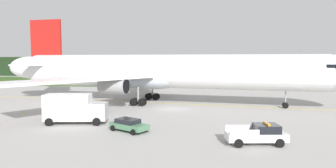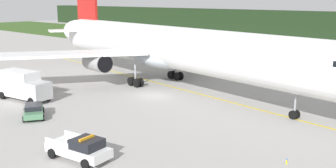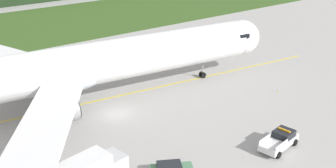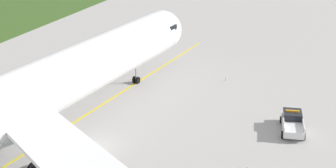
% 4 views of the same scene
% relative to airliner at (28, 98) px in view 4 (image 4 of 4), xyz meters
% --- Properties ---
extents(ground, '(320.00, 320.00, 0.00)m').
position_rel_airliner_xyz_m(ground, '(2.21, -5.34, -5.32)').
color(ground, '#A19E9B').
extents(taxiway_centerline_main, '(79.63, 10.05, 0.01)m').
position_rel_airliner_xyz_m(taxiway_centerline_main, '(0.53, -0.07, -5.31)').
color(taxiway_centerline_main, yellow).
rests_on(taxiway_centerline_main, ground).
extents(airliner, '(60.60, 47.79, 14.73)m').
position_rel_airliner_xyz_m(airliner, '(0.00, 0.00, 0.00)').
color(airliner, white).
rests_on(airliner, ground).
extents(ops_pickup_truck, '(5.47, 3.00, 1.94)m').
position_rel_airliner_xyz_m(ops_pickup_truck, '(12.43, -23.07, -4.41)').
color(ops_pickup_truck, silver).
rests_on(ops_pickup_truck, ground).
extents(taxiway_edge_light_east, '(0.12, 0.12, 0.48)m').
position_rel_airliner_xyz_m(taxiway_edge_light_east, '(24.15, -13.27, -5.05)').
color(taxiway_edge_light_east, yellow).
rests_on(taxiway_edge_light_east, ground).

